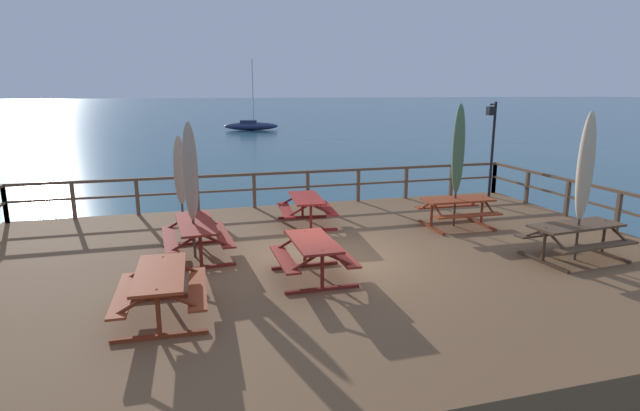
{
  "coord_description": "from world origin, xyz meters",
  "views": [
    {
      "loc": [
        -3.03,
        -9.9,
        4.35
      ],
      "look_at": [
        0.0,
        0.82,
        1.79
      ],
      "focal_mm": 28.15,
      "sensor_mm": 36.0,
      "label": 1
    }
  ],
  "objects_px": {
    "picnic_table_front_left": "(575,234)",
    "patio_umbrella_tall_mid_left": "(458,150)",
    "patio_umbrella_tall_mid_right": "(585,167)",
    "picnic_table_mid_right": "(457,206)",
    "lamp_post_hooked": "(492,135)",
    "picnic_table_front_right": "(306,205)",
    "patio_umbrella_tall_back_left": "(180,171)",
    "patio_umbrella_tall_front": "(190,173)",
    "picnic_table_mid_centre": "(196,231)",
    "sailboat_distant": "(251,126)",
    "picnic_table_back_left": "(161,284)",
    "picnic_table_mid_left": "(313,251)"
  },
  "relations": [
    {
      "from": "picnic_table_back_left",
      "to": "lamp_post_hooked",
      "type": "bearing_deg",
      "value": 32.48
    },
    {
      "from": "picnic_table_front_right",
      "to": "patio_umbrella_tall_mid_right",
      "type": "height_order",
      "value": "patio_umbrella_tall_mid_right"
    },
    {
      "from": "picnic_table_front_left",
      "to": "picnic_table_mid_right",
      "type": "relative_size",
      "value": 1.15
    },
    {
      "from": "picnic_table_mid_left",
      "to": "patio_umbrella_tall_front",
      "type": "relative_size",
      "value": 0.57
    },
    {
      "from": "patio_umbrella_tall_mid_left",
      "to": "patio_umbrella_tall_back_left",
      "type": "xyz_separation_m",
      "value": [
        -7.01,
        1.53,
        -0.49
      ]
    },
    {
      "from": "picnic_table_front_left",
      "to": "picnic_table_back_left",
      "type": "xyz_separation_m",
      "value": [
        -8.51,
        -0.59,
        -0.01
      ]
    },
    {
      "from": "patio_umbrella_tall_mid_left",
      "to": "lamp_post_hooked",
      "type": "xyz_separation_m",
      "value": [
        3.02,
        2.97,
        0.05
      ]
    },
    {
      "from": "picnic_table_front_left",
      "to": "lamp_post_hooked",
      "type": "bearing_deg",
      "value": 72.41
    },
    {
      "from": "picnic_table_back_left",
      "to": "patio_umbrella_tall_front",
      "type": "distance_m",
      "value": 3.26
    },
    {
      "from": "picnic_table_mid_centre",
      "to": "patio_umbrella_tall_front",
      "type": "relative_size",
      "value": 0.75
    },
    {
      "from": "picnic_table_mid_left",
      "to": "patio_umbrella_tall_mid_right",
      "type": "height_order",
      "value": "patio_umbrella_tall_mid_right"
    },
    {
      "from": "picnic_table_mid_right",
      "to": "picnic_table_mid_left",
      "type": "height_order",
      "value": "same"
    },
    {
      "from": "patio_umbrella_tall_mid_left",
      "to": "sailboat_distant",
      "type": "distance_m",
      "value": 45.26
    },
    {
      "from": "patio_umbrella_tall_mid_left",
      "to": "picnic_table_mid_centre",
      "type": "bearing_deg",
      "value": -174.3
    },
    {
      "from": "picnic_table_mid_centre",
      "to": "picnic_table_mid_left",
      "type": "relative_size",
      "value": 1.31
    },
    {
      "from": "picnic_table_mid_left",
      "to": "lamp_post_hooked",
      "type": "bearing_deg",
      "value": 36.41
    },
    {
      "from": "picnic_table_mid_right",
      "to": "patio_umbrella_tall_mid_right",
      "type": "relative_size",
      "value": 0.59
    },
    {
      "from": "picnic_table_mid_centre",
      "to": "picnic_table_front_right",
      "type": "relative_size",
      "value": 1.15
    },
    {
      "from": "picnic_table_mid_right",
      "to": "patio_umbrella_tall_back_left",
      "type": "xyz_separation_m",
      "value": [
        -7.05,
        1.59,
        1.01
      ]
    },
    {
      "from": "picnic_table_front_left",
      "to": "picnic_table_mid_right",
      "type": "xyz_separation_m",
      "value": [
        -1.05,
        3.02,
        -0.01
      ]
    },
    {
      "from": "picnic_table_mid_right",
      "to": "patio_umbrella_tall_mid_right",
      "type": "height_order",
      "value": "patio_umbrella_tall_mid_right"
    },
    {
      "from": "picnic_table_front_left",
      "to": "patio_umbrella_tall_front",
      "type": "relative_size",
      "value": 0.73
    },
    {
      "from": "picnic_table_front_left",
      "to": "patio_umbrella_tall_back_left",
      "type": "distance_m",
      "value": 9.38
    },
    {
      "from": "picnic_table_mid_centre",
      "to": "picnic_table_front_left",
      "type": "distance_m",
      "value": 8.2
    },
    {
      "from": "picnic_table_mid_right",
      "to": "patio_umbrella_tall_back_left",
      "type": "distance_m",
      "value": 7.3
    },
    {
      "from": "picnic_table_front_left",
      "to": "picnic_table_front_right",
      "type": "bearing_deg",
      "value": 138.49
    },
    {
      "from": "patio_umbrella_tall_mid_right",
      "to": "lamp_post_hooked",
      "type": "distance_m",
      "value": 6.43
    },
    {
      "from": "patio_umbrella_tall_mid_left",
      "to": "sailboat_distant",
      "type": "height_order",
      "value": "sailboat_distant"
    },
    {
      "from": "picnic_table_mid_left",
      "to": "patio_umbrella_tall_mid_right",
      "type": "bearing_deg",
      "value": -4.82
    },
    {
      "from": "patio_umbrella_tall_back_left",
      "to": "lamp_post_hooked",
      "type": "height_order",
      "value": "lamp_post_hooked"
    },
    {
      "from": "picnic_table_mid_left",
      "to": "patio_umbrella_tall_front",
      "type": "height_order",
      "value": "patio_umbrella_tall_front"
    },
    {
      "from": "patio_umbrella_tall_front",
      "to": "lamp_post_hooked",
      "type": "xyz_separation_m",
      "value": [
        9.81,
        3.72,
        0.24
      ]
    },
    {
      "from": "patio_umbrella_tall_mid_right",
      "to": "picnic_table_mid_right",
      "type": "bearing_deg",
      "value": 108.45
    },
    {
      "from": "patio_umbrella_tall_front",
      "to": "patio_umbrella_tall_back_left",
      "type": "relative_size",
      "value": 1.19
    },
    {
      "from": "picnic_table_front_left",
      "to": "patio_umbrella_tall_front",
      "type": "xyz_separation_m",
      "value": [
        -7.89,
        2.33,
        1.31
      ]
    },
    {
      "from": "lamp_post_hooked",
      "to": "picnic_table_mid_right",
      "type": "bearing_deg",
      "value": -134.48
    },
    {
      "from": "picnic_table_front_right",
      "to": "patio_umbrella_tall_mid_left",
      "type": "height_order",
      "value": "patio_umbrella_tall_mid_left"
    },
    {
      "from": "picnic_table_front_left",
      "to": "patio_umbrella_tall_back_left",
      "type": "height_order",
      "value": "patio_umbrella_tall_back_left"
    },
    {
      "from": "patio_umbrella_tall_back_left",
      "to": "lamp_post_hooked",
      "type": "relative_size",
      "value": 0.77
    },
    {
      "from": "picnic_table_front_right",
      "to": "sailboat_distant",
      "type": "bearing_deg",
      "value": 83.84
    },
    {
      "from": "patio_umbrella_tall_mid_right",
      "to": "picnic_table_mid_centre",
      "type": "bearing_deg",
      "value": 162.36
    },
    {
      "from": "picnic_table_front_left",
      "to": "patio_umbrella_tall_mid_right",
      "type": "distance_m",
      "value": 1.45
    },
    {
      "from": "picnic_table_front_right",
      "to": "lamp_post_hooked",
      "type": "relative_size",
      "value": 0.6
    },
    {
      "from": "picnic_table_mid_right",
      "to": "picnic_table_back_left",
      "type": "relative_size",
      "value": 0.99
    },
    {
      "from": "picnic_table_front_right",
      "to": "patio_umbrella_tall_back_left",
      "type": "relative_size",
      "value": 0.77
    },
    {
      "from": "picnic_table_front_left",
      "to": "patio_umbrella_tall_back_left",
      "type": "relative_size",
      "value": 0.87
    },
    {
      "from": "patio_umbrella_tall_mid_left",
      "to": "patio_umbrella_tall_mid_right",
      "type": "bearing_deg",
      "value": -71.17
    },
    {
      "from": "picnic_table_front_left",
      "to": "patio_umbrella_tall_mid_left",
      "type": "xyz_separation_m",
      "value": [
        -1.1,
        3.08,
        1.5
      ]
    },
    {
      "from": "picnic_table_mid_centre",
      "to": "picnic_table_back_left",
      "type": "relative_size",
      "value": 1.16
    },
    {
      "from": "lamp_post_hooked",
      "to": "sailboat_distant",
      "type": "relative_size",
      "value": 0.41
    }
  ]
}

